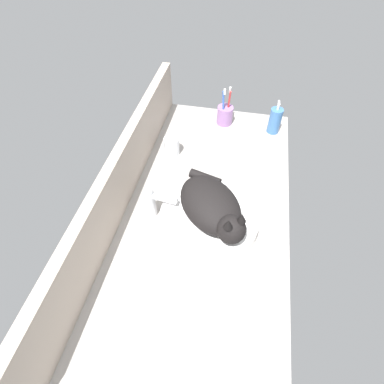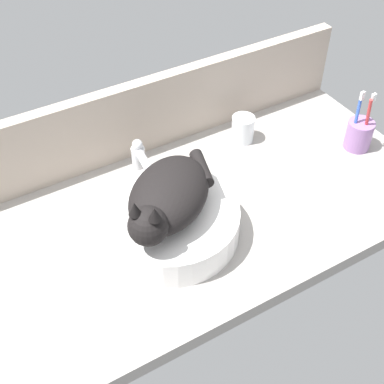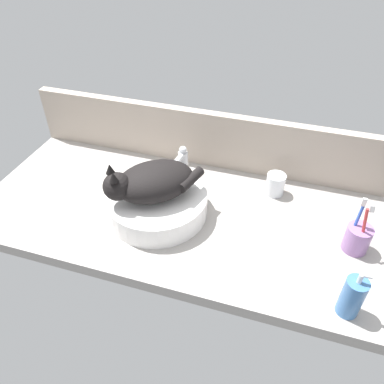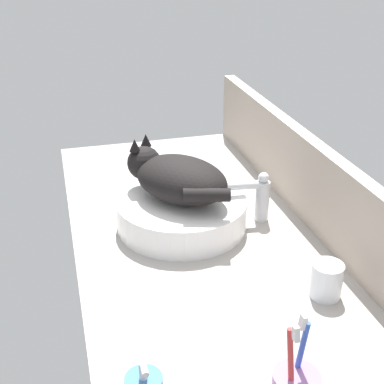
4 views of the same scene
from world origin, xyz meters
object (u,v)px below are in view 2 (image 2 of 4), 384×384
Objects in this scene: sink_basin at (170,222)px; toothbrush_cup at (359,134)px; faucet at (140,162)px; water_glass at (243,130)px; cat at (167,197)px.

sink_basin is 1.77× the size of toothbrush_cup.
faucet is 1.76× the size of water_glass.
faucet reaches higher than sink_basin.
cat is 3.88× the size of water_glass.
sink_basin is at bearing 43.06° from cat.
water_glass is (35.85, 22.00, -0.52)cm from sink_basin.
faucet is 34.10cm from water_glass.
cat is at bearing -148.11° from water_glass.
cat reaches higher than faucet.
faucet is 0.73× the size of toothbrush_cup.
cat is 44.58cm from water_glass.
cat is at bearing -176.83° from toothbrush_cup.
toothbrush_cup is (63.34, 3.51, -8.87)cm from cat.
cat is 2.21× the size of faucet.
cat is 21.97cm from faucet.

